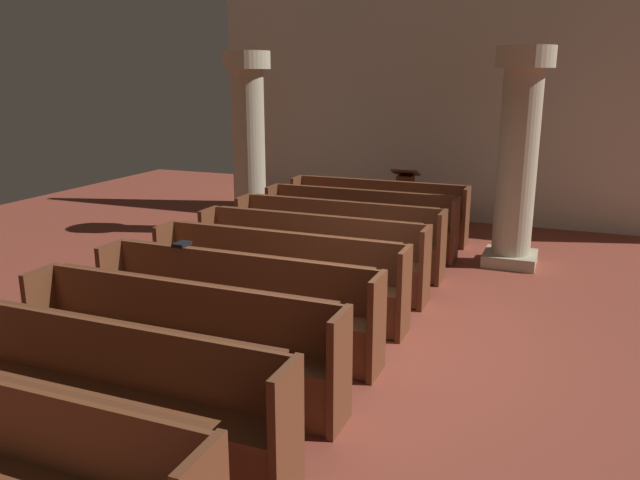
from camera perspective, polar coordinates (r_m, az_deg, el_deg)
name	(u,v)px	position (r m, az deg, el deg)	size (l,w,h in m)	color
ground_plane	(365,336)	(6.99, 4.05, -8.64)	(19.20, 19.20, 0.00)	brown
back_wall	(468,103)	(12.37, 13.19, 11.95)	(10.00, 0.16, 4.50)	beige
pew_row_0	(378,208)	(10.97, 5.21, 2.88)	(3.08, 0.47, 0.99)	brown
pew_row_1	(359,220)	(10.04, 3.56, 1.80)	(3.08, 0.46, 0.99)	brown
pew_row_2	(337,234)	(9.12, 1.58, 0.51)	(3.08, 0.46, 0.99)	brown
pew_row_3	(311,252)	(8.23, -0.84, -1.07)	(3.08, 0.47, 0.99)	brown
pew_row_4	(278,274)	(7.36, -3.85, -3.03)	(3.08, 0.46, 0.99)	brown
pew_row_5	(235,301)	(6.53, -7.65, -5.49)	(3.08, 0.46, 0.99)	brown
pew_row_6	(179,338)	(5.75, -12.57, -8.59)	(3.08, 0.47, 0.99)	brown
pew_row_7	(102,388)	(5.04, -19.07, -12.52)	(3.08, 0.46, 0.99)	brown
pillar_aisle_side	(518,155)	(9.61, 17.41, 7.34)	(0.81, 0.81, 3.15)	tan
pillar_far_side	(249,140)	(11.29, -6.43, 8.92)	(0.81, 0.81, 3.15)	tan
lectern	(405,202)	(11.94, 7.63, 3.41)	(0.48, 0.45, 1.08)	#492215
hymn_book	(182,244)	(6.91, -12.35, -0.37)	(0.14, 0.19, 0.04)	black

